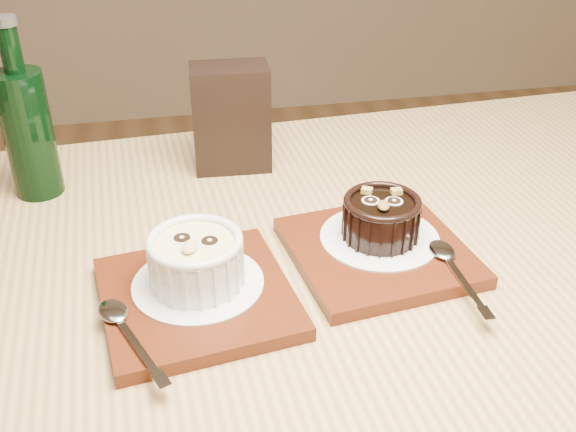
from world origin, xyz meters
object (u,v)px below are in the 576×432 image
ramekin_dark (381,216)px  condiment_stand (231,118)px  table (304,346)px  ramekin_white (196,258)px  tray_right (378,252)px  green_bottle (28,129)px  tray_left (197,298)px

ramekin_dark → condiment_stand: size_ratio=0.60×
table → ramekin_dark: size_ratio=14.88×
ramekin_dark → condiment_stand: 0.27m
ramekin_white → tray_right: (0.20, 0.03, -0.04)m
table → condiment_stand: size_ratio=8.88×
tray_right → ramekin_dark: (0.01, 0.01, 0.04)m
tray_right → green_bottle: (-0.37, 0.23, 0.08)m
ramekin_white → green_bottle: size_ratio=0.42×
tray_left → green_bottle: (-0.18, 0.27, 0.08)m
condiment_stand → table: bearing=-81.9°
table → ramekin_white: size_ratio=13.36×
condiment_stand → ramekin_dark: bearing=-60.7°
tray_left → ramekin_dark: 0.21m
tray_left → green_bottle: 0.33m
tray_right → ramekin_dark: size_ratio=2.16×
ramekin_white → tray_right: 0.20m
table → ramekin_dark: ramekin_dark is taller
tray_right → tray_left: bearing=-168.4°
ramekin_white → ramekin_dark: size_ratio=1.11×
ramekin_white → condiment_stand: condiment_stand is taller
tray_left → tray_right: 0.20m
tray_left → condiment_stand: size_ratio=1.29×
tray_right → ramekin_dark: bearing=67.3°
tray_left → condiment_stand: bearing=75.7°
tray_left → ramekin_dark: (0.20, 0.06, 0.04)m
tray_left → ramekin_white: size_ratio=1.94×
table → green_bottle: (-0.29, 0.25, 0.18)m
condiment_stand → tray_right: bearing=-63.3°
ramekin_dark → condiment_stand: bearing=134.2°
tray_right → green_bottle: green_bottle is taller
ramekin_white → ramekin_dark: (0.20, 0.04, -0.00)m
tray_left → tray_right: bearing=11.6°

